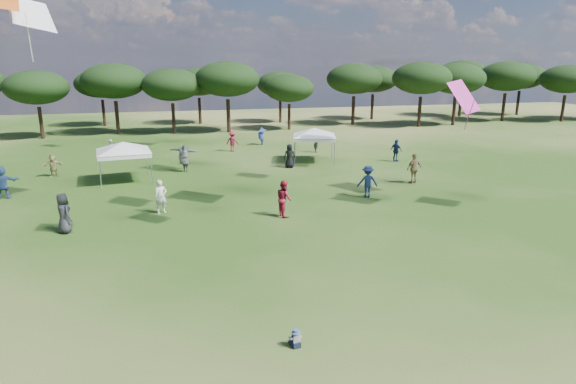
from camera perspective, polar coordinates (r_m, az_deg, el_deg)
name	(u,v)px	position (r m, az deg, el deg)	size (l,w,h in m)	color
tree_line	(216,81)	(56.30, -8.55, 12.92)	(108.78, 17.63, 7.77)	black
tent_left	(123,144)	(32.18, -18.98, 5.43)	(6.40, 6.40, 2.86)	gray
tent_right	(314,129)	(36.96, 3.13, 7.41)	(6.09, 6.09, 2.89)	gray
toddler	(296,339)	(13.46, 0.91, -17.01)	(0.36, 0.39, 0.51)	black
festival_crowd	(219,161)	(33.10, -8.20, 3.62)	(27.47, 22.87, 1.92)	silver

